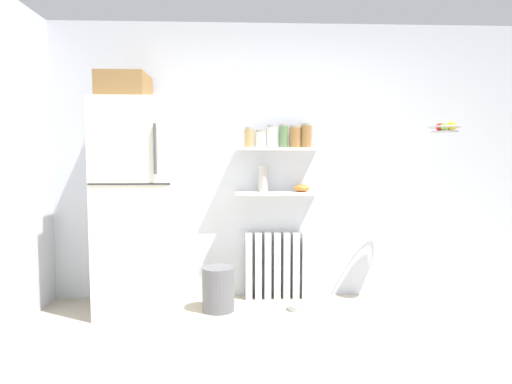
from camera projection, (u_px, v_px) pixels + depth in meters
ground_plane at (309, 366)px, 2.95m from camera, size 7.04×7.04×0.00m
back_wall at (285, 162)px, 4.39m from camera, size 7.04×0.10×2.60m
refrigerator at (138, 201)px, 3.97m from camera, size 0.67×0.71×2.06m
radiator at (277, 265)px, 4.33m from camera, size 0.60×0.12×0.63m
wall_shelf_lower at (278, 193)px, 4.25m from camera, size 0.78×0.22×0.02m
wall_shelf_upper at (278, 149)px, 4.21m from camera, size 0.78×0.22×0.02m
storage_jar_0 at (249, 138)px, 4.19m from camera, size 0.09×0.09×0.19m
storage_jar_1 at (261, 139)px, 4.20m from camera, size 0.10×0.10×0.16m
storage_jar_2 at (272, 137)px, 4.20m from camera, size 0.10×0.10×0.21m
storage_jar_3 at (283, 136)px, 4.20m from camera, size 0.08×0.08×0.22m
storage_jar_4 at (295, 137)px, 4.21m from camera, size 0.11×0.11×0.20m
storage_jar_5 at (306, 136)px, 4.21m from camera, size 0.10×0.10×0.22m
vase at (263, 179)px, 4.23m from camera, size 0.09×0.09×0.24m
shelf_bowl at (302, 188)px, 4.25m from camera, size 0.15×0.15×0.07m
trash_bin at (218, 289)px, 3.99m from camera, size 0.28×0.28×0.39m
pet_food_bowl at (297, 307)px, 4.01m from camera, size 0.16×0.16×0.05m
hanging_fruit_basket at (446, 128)px, 3.94m from camera, size 0.28×0.28×0.09m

